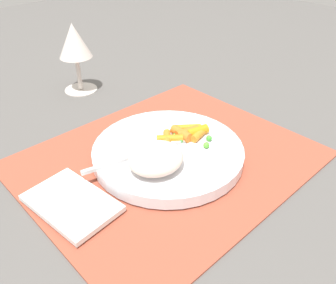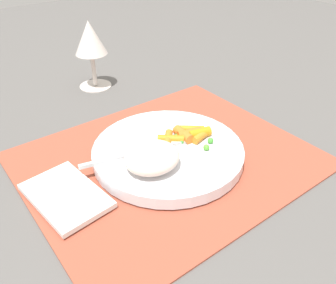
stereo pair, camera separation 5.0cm
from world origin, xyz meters
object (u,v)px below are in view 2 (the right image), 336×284
Objects in this scene: napkin at (66,196)px; plate at (168,152)px; wine_glass at (90,41)px; carrot_portion at (186,135)px; fork at (151,150)px; rice_mound at (152,157)px.

plate is at bearing -3.04° from napkin.
carrot_portion is at bearing -89.84° from wine_glass.
carrot_portion reaches higher than napkin.
plate is 1.33× the size of fork.
rice_mound reaches higher than plate.
rice_mound reaches higher than carrot_portion.
fork is at bearing 175.07° from carrot_portion.
fork is 1.43× the size of napkin.
rice_mound is (-0.05, -0.03, 0.03)m from plate.
carrot_portion is at bearing -4.93° from fork.
wine_glass reaches higher than napkin.
fork is (-0.03, 0.01, 0.01)m from plate.
carrot_portion reaches higher than plate.
wine_glass reaches higher than fork.
carrot_portion is 0.64× the size of wine_glass.
wine_glass is at bearing 78.12° from fork.
napkin is at bearing 163.91° from rice_mound.
napkin is (-0.14, 0.00, -0.02)m from fork.
fork reaches higher than napkin.
napkin is (-0.12, 0.04, -0.03)m from rice_mound.
fork is at bearing -0.77° from napkin.
carrot_portion reaches higher than fork.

